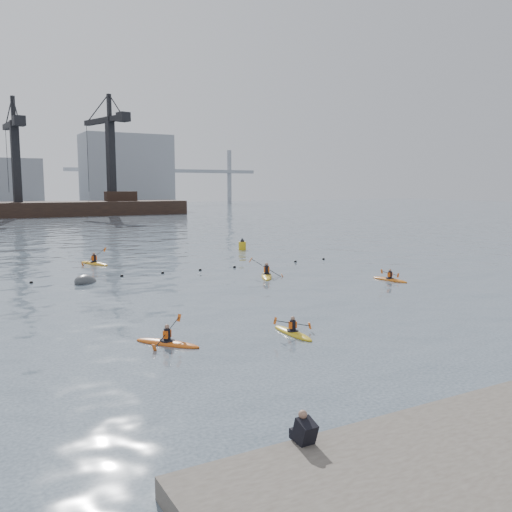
% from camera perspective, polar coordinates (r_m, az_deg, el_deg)
% --- Properties ---
extents(ground, '(400.00, 400.00, 0.00)m').
position_cam_1_polar(ground, '(20.83, 8.70, -10.62)').
color(ground, '#333E4B').
rests_on(ground, ground).
extents(float_line, '(33.24, 0.73, 0.24)m').
position_cam_1_polar(float_line, '(40.39, -11.93, -1.89)').
color(float_line, black).
rests_on(float_line, ground).
extents(barge_pier, '(72.00, 19.30, 29.50)m').
position_cam_1_polar(barge_pier, '(126.23, -23.82, 4.66)').
color(barge_pier, black).
rests_on(barge_pier, ground).
extents(skyline, '(141.00, 28.00, 22.00)m').
position_cam_1_polar(skyline, '(166.51, -24.46, 7.65)').
color(skyline, gray).
rests_on(skyline, ground).
extents(kayaker_0, '(2.31, 2.72, 1.16)m').
position_cam_1_polar(kayaker_0, '(22.60, -9.32, -8.95)').
color(kayaker_0, '#C95512').
rests_on(kayaker_0, ground).
extents(kayaker_1, '(1.92, 2.83, 0.97)m').
position_cam_1_polar(kayaker_1, '(23.85, 3.88, -8.01)').
color(kayaker_1, gold).
rests_on(kayaker_1, ground).
extents(kayaker_3, '(2.39, 3.47, 1.54)m').
position_cam_1_polar(kayaker_3, '(38.63, 1.13, -2.03)').
color(kayaker_3, gold).
rests_on(kayaker_3, ground).
extents(kayaker_4, '(1.92, 2.89, 0.97)m').
position_cam_1_polar(kayaker_4, '(38.21, 13.91, -2.39)').
color(kayaker_4, '#CA6113').
rests_on(kayaker_4, ground).
extents(kayaker_5, '(2.30, 3.47, 1.42)m').
position_cam_1_polar(kayaker_5, '(46.83, -16.67, -0.70)').
color(kayaker_5, orange).
rests_on(kayaker_5, ground).
extents(mooring_buoy, '(2.40, 2.54, 1.46)m').
position_cam_1_polar(mooring_buoy, '(38.15, -17.49, -2.66)').
color(mooring_buoy, '#3E4043').
rests_on(mooring_buoy, ground).
extents(nav_buoy, '(0.76, 0.76, 1.38)m').
position_cam_1_polar(nav_buoy, '(55.19, -1.45, 1.11)').
color(nav_buoy, gold).
rests_on(nav_buoy, ground).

